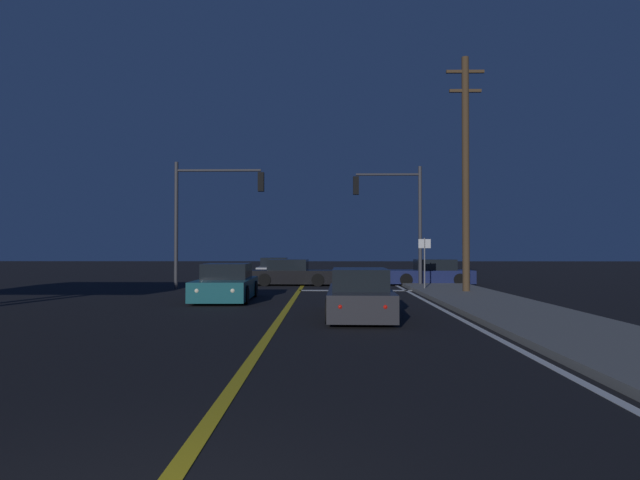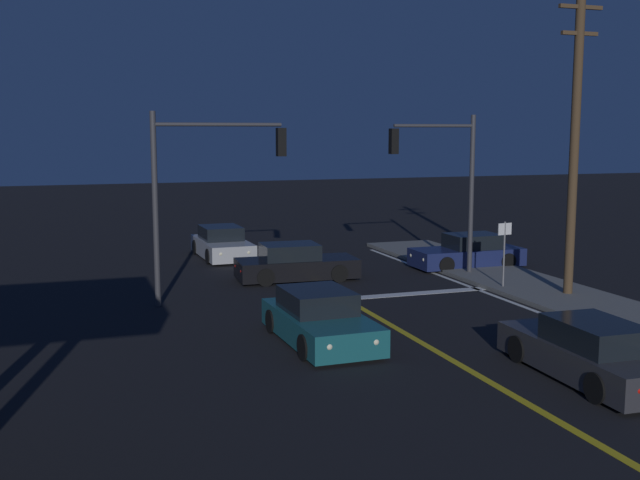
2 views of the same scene
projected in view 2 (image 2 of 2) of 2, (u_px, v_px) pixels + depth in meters
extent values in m
cube|color=gold|center=(512.00, 395.00, 15.86)|extent=(0.20, 38.14, 0.01)
cube|color=white|center=(416.00, 293.00, 25.78)|extent=(5.07, 0.50, 0.01)
cube|color=navy|center=(467.00, 257.00, 30.65)|extent=(4.39, 1.81, 0.68)
cube|color=black|center=(473.00, 241.00, 30.64)|extent=(2.02, 1.55, 0.60)
cylinder|color=black|center=(446.00, 265.00, 29.45)|extent=(0.64, 0.22, 0.64)
cylinder|color=black|center=(426.00, 258.00, 31.02)|extent=(0.64, 0.22, 0.64)
cylinder|color=black|center=(508.00, 261.00, 30.31)|extent=(0.64, 0.22, 0.64)
cylinder|color=black|center=(486.00, 255.00, 31.88)|extent=(0.64, 0.22, 0.64)
sphere|color=#FFF4CC|center=(425.00, 260.00, 29.44)|extent=(0.18, 0.18, 0.18)
sphere|color=#FFF4CC|center=(412.00, 255.00, 30.48)|extent=(0.18, 0.18, 0.18)
sphere|color=red|center=(521.00, 254.00, 30.79)|extent=(0.14, 0.14, 0.14)
sphere|color=red|center=(506.00, 250.00, 31.84)|extent=(0.14, 0.14, 0.14)
cube|color=black|center=(297.00, 268.00, 28.13)|extent=(4.44, 2.03, 0.68)
cube|color=black|center=(290.00, 252.00, 27.97)|extent=(2.08, 1.67, 0.60)
cylinder|color=black|center=(326.00, 265.00, 29.33)|extent=(0.65, 0.25, 0.64)
cylinder|color=black|center=(339.00, 273.00, 27.71)|extent=(0.65, 0.25, 0.64)
cylinder|color=black|center=(256.00, 269.00, 28.58)|extent=(0.65, 0.25, 0.64)
cylinder|color=black|center=(266.00, 277.00, 26.96)|extent=(0.65, 0.25, 0.64)
sphere|color=#FFF4CC|center=(347.00, 261.00, 29.24)|extent=(0.18, 0.18, 0.18)
sphere|color=#FFF4CC|center=(357.00, 265.00, 28.16)|extent=(0.18, 0.18, 0.18)
sphere|color=red|center=(236.00, 266.00, 28.07)|extent=(0.14, 0.14, 0.14)
sphere|color=red|center=(242.00, 271.00, 26.99)|extent=(0.14, 0.14, 0.14)
cube|color=#B2B5BA|center=(222.00, 248.00, 32.99)|extent=(1.98, 4.40, 0.68)
cube|color=black|center=(221.00, 233.00, 33.15)|extent=(1.66, 2.05, 0.60)
cylinder|color=black|center=(251.00, 254.00, 32.06)|extent=(0.24, 0.65, 0.64)
cylinder|color=black|center=(209.00, 256.00, 31.45)|extent=(0.24, 0.65, 0.64)
cylinder|color=black|center=(234.00, 245.00, 34.56)|extent=(0.24, 0.65, 0.64)
cylinder|color=black|center=(196.00, 247.00, 33.96)|extent=(0.24, 0.65, 0.64)
sphere|color=#FFF4CC|center=(248.00, 252.00, 31.22)|extent=(0.18, 0.18, 0.18)
sphere|color=#FFF4CC|center=(221.00, 254.00, 30.82)|extent=(0.18, 0.18, 0.18)
sphere|color=red|center=(224.00, 239.00, 35.15)|extent=(0.14, 0.14, 0.14)
sphere|color=red|center=(199.00, 240.00, 34.75)|extent=(0.14, 0.14, 0.14)
cube|color=#2D2D33|center=(586.00, 358.00, 16.93)|extent=(1.84, 4.73, 0.68)
cube|color=black|center=(596.00, 335.00, 16.58)|extent=(1.53, 2.20, 0.60)
cylinder|color=black|center=(519.00, 349.00, 18.09)|extent=(0.24, 0.65, 0.64)
cylinder|color=black|center=(577.00, 344.00, 18.55)|extent=(0.24, 0.65, 0.64)
cylinder|color=black|center=(598.00, 388.00, 15.34)|extent=(0.24, 0.65, 0.64)
sphere|color=#FFF4CC|center=(510.00, 331.00, 18.92)|extent=(0.18, 0.18, 0.18)
sphere|color=#FFF4CC|center=(548.00, 328.00, 19.23)|extent=(0.18, 0.18, 0.18)
sphere|color=red|center=(638.00, 390.00, 14.60)|extent=(0.14, 0.14, 0.14)
cube|color=#195960|center=(320.00, 326.00, 19.75)|extent=(1.98, 4.40, 0.68)
cube|color=black|center=(317.00, 301.00, 19.91)|extent=(1.66, 2.04, 0.60)
cylinder|color=black|center=(373.00, 340.00, 18.82)|extent=(0.24, 0.65, 0.64)
cylinder|color=black|center=(305.00, 347.00, 18.21)|extent=(0.24, 0.65, 0.64)
cylinder|color=black|center=(333.00, 316.00, 21.33)|extent=(0.24, 0.65, 0.64)
cylinder|color=black|center=(272.00, 321.00, 20.72)|extent=(0.24, 0.65, 0.64)
sphere|color=#FFF4CC|center=(375.00, 342.00, 17.97)|extent=(0.18, 0.18, 0.18)
sphere|color=#FFF4CC|center=(329.00, 346.00, 17.57)|extent=(0.18, 0.18, 0.18)
sphere|color=red|center=(314.00, 304.00, 21.92)|extent=(0.14, 0.14, 0.14)
sphere|color=red|center=(274.00, 307.00, 21.52)|extent=(0.14, 0.14, 0.14)
cylinder|color=#38383D|center=(471.00, 196.00, 28.58)|extent=(0.18, 0.18, 5.99)
cylinder|color=#38383D|center=(434.00, 126.00, 27.71)|extent=(3.18, 0.12, 0.12)
cube|color=black|center=(394.00, 141.00, 27.28)|extent=(0.28, 0.28, 0.90)
sphere|color=red|center=(394.00, 134.00, 27.24)|extent=(0.22, 0.22, 0.22)
sphere|color=#4C2D05|center=(394.00, 141.00, 27.28)|extent=(0.22, 0.22, 0.22)
sphere|color=#0A3814|center=(394.00, 149.00, 27.31)|extent=(0.22, 0.22, 0.22)
cylinder|color=#38383D|center=(155.00, 210.00, 23.50)|extent=(0.18, 0.18, 6.00)
cylinder|color=#38383D|center=(219.00, 124.00, 23.78)|extent=(4.01, 0.12, 0.12)
cube|color=black|center=(281.00, 142.00, 24.50)|extent=(0.28, 0.28, 0.90)
sphere|color=red|center=(281.00, 134.00, 24.47)|extent=(0.22, 0.22, 0.22)
sphere|color=#4C2D05|center=(281.00, 142.00, 24.50)|extent=(0.22, 0.22, 0.22)
sphere|color=#0A3814|center=(281.00, 151.00, 24.54)|extent=(0.22, 0.22, 0.22)
cylinder|color=#4C3823|center=(574.00, 146.00, 24.50)|extent=(0.30, 0.30, 9.82)
cube|color=#4C3823|center=(581.00, 7.00, 23.90)|extent=(1.56, 0.12, 0.12)
cube|color=#4C3823|center=(580.00, 33.00, 24.01)|extent=(1.31, 0.12, 0.12)
cylinder|color=slate|center=(504.00, 256.00, 26.12)|extent=(0.06, 0.06, 2.37)
cube|color=white|center=(505.00, 229.00, 25.99)|extent=(0.56, 0.11, 0.40)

